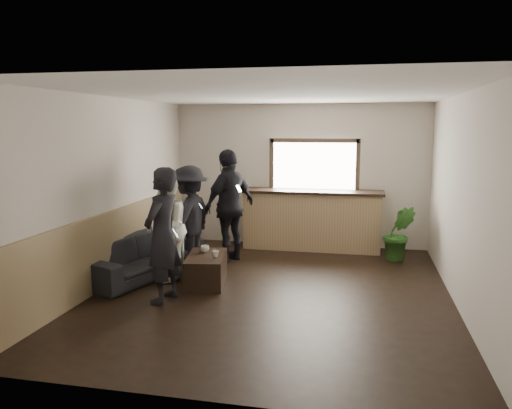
% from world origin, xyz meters
% --- Properties ---
extents(ground, '(5.00, 6.00, 0.01)m').
position_xyz_m(ground, '(0.00, 0.00, 0.00)').
color(ground, black).
extents(room_shell, '(5.01, 6.01, 2.80)m').
position_xyz_m(room_shell, '(-0.74, 0.00, 1.47)').
color(room_shell, silver).
rests_on(room_shell, ground).
extents(bar_counter, '(2.70, 0.68, 2.13)m').
position_xyz_m(bar_counter, '(0.30, 2.70, 0.64)').
color(bar_counter, '#9D7D55').
rests_on(bar_counter, ground).
extents(sofa, '(1.48, 2.35, 0.64)m').
position_xyz_m(sofa, '(-2.15, 0.33, 0.32)').
color(sofa, black).
rests_on(sofa, ground).
extents(coffee_table, '(0.71, 1.06, 0.44)m').
position_xyz_m(coffee_table, '(-1.04, 0.16, 0.22)').
color(coffee_table, black).
rests_on(coffee_table, ground).
extents(cup_a, '(0.15, 0.15, 0.10)m').
position_xyz_m(cup_a, '(-1.12, 0.36, 0.49)').
color(cup_a, silver).
rests_on(cup_a, coffee_table).
extents(cup_b, '(0.11, 0.11, 0.09)m').
position_xyz_m(cup_b, '(-0.87, 0.10, 0.48)').
color(cup_b, silver).
rests_on(cup_b, coffee_table).
extents(potted_plant, '(0.58, 0.48, 1.00)m').
position_xyz_m(potted_plant, '(1.90, 2.11, 0.50)').
color(potted_plant, '#2D6623').
rests_on(potted_plant, ground).
extents(person_a, '(0.53, 0.72, 1.83)m').
position_xyz_m(person_a, '(-1.37, -0.70, 0.91)').
color(person_a, black).
rests_on(person_a, ground).
extents(person_b, '(0.77, 0.91, 1.67)m').
position_xyz_m(person_b, '(-1.69, 0.19, 0.84)').
color(person_b, beige).
rests_on(person_b, ground).
extents(person_c, '(0.81, 1.20, 1.73)m').
position_xyz_m(person_c, '(-1.56, 0.92, 0.86)').
color(person_c, black).
rests_on(person_c, ground).
extents(person_d, '(0.97, 1.25, 1.97)m').
position_xyz_m(person_d, '(-1.03, 1.52, 0.99)').
color(person_d, black).
rests_on(person_d, ground).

